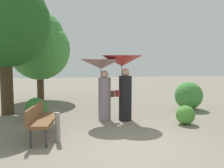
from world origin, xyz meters
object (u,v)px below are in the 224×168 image
at_px(path_marker_post, 58,127).
at_px(person_right, 123,72).
at_px(tree_mid_left, 4,14).
at_px(park_bench, 42,118).
at_px(person_left, 102,74).
at_px(tree_near_left, 39,45).

bearing_deg(path_marker_post, person_right, 43.01).
bearing_deg(tree_mid_left, person_right, -22.15).
height_order(person_right, park_bench, person_right).
relative_size(tree_mid_left, path_marker_post, 7.43).
relative_size(person_left, person_right, 0.94).
bearing_deg(tree_mid_left, person_left, -24.50).
distance_m(person_left, path_marker_post, 2.58).
xyz_separation_m(person_right, tree_mid_left, (-3.79, 1.54, 1.91)).
distance_m(person_right, path_marker_post, 2.91).
bearing_deg(person_right, path_marker_post, 124.76).
bearing_deg(path_marker_post, person_left, 55.84).
bearing_deg(park_bench, path_marker_post, -123.15).
distance_m(park_bench, tree_mid_left, 4.45).
distance_m(person_left, tree_near_left, 4.95).
relative_size(person_left, path_marker_post, 2.74).
height_order(park_bench, tree_mid_left, tree_mid_left).
bearing_deg(tree_mid_left, park_bench, -64.23).
bearing_deg(person_right, tree_near_left, 25.88).
distance_m(park_bench, tree_near_left, 6.19).
xyz_separation_m(tree_near_left, tree_mid_left, (-0.85, -2.81, 0.90)).
xyz_separation_m(person_right, tree_near_left, (-2.95, 4.35, 1.00)).
bearing_deg(person_left, tree_mid_left, 57.25).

